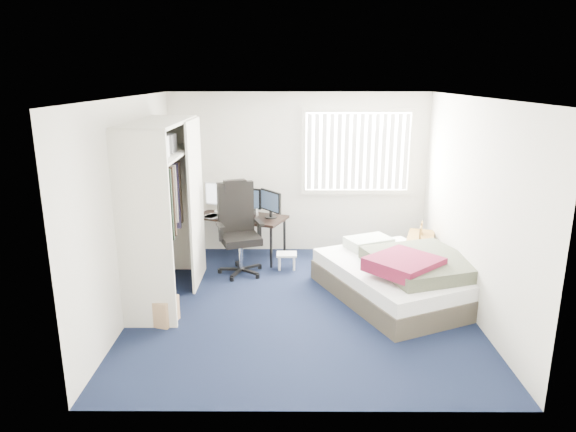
{
  "coord_description": "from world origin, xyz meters",
  "views": [
    {
      "loc": [
        -0.13,
        -5.83,
        2.73
      ],
      "look_at": [
        -0.16,
        0.4,
        1.02
      ],
      "focal_mm": 32.0,
      "sensor_mm": 36.0,
      "label": 1
    }
  ],
  "objects_px": {
    "desk": "(242,213)",
    "bed": "(401,276)",
    "office_chair": "(239,238)",
    "nightstand": "(420,240)"
  },
  "relations": [
    {
      "from": "desk",
      "to": "bed",
      "type": "xyz_separation_m",
      "value": [
        2.15,
        -1.52,
        -0.43
      ]
    },
    {
      "from": "nightstand",
      "to": "bed",
      "type": "distance_m",
      "value": 1.11
    },
    {
      "from": "office_chair",
      "to": "bed",
      "type": "bearing_deg",
      "value": -22.31
    },
    {
      "from": "desk",
      "to": "bed",
      "type": "distance_m",
      "value": 2.66
    },
    {
      "from": "office_chair",
      "to": "nightstand",
      "type": "xyz_separation_m",
      "value": [
        2.61,
        0.11,
        -0.07
      ]
    },
    {
      "from": "desk",
      "to": "office_chair",
      "type": "distance_m",
      "value": 0.67
    },
    {
      "from": "desk",
      "to": "bed",
      "type": "relative_size",
      "value": 0.61
    },
    {
      "from": "nightstand",
      "to": "bed",
      "type": "relative_size",
      "value": 0.33
    },
    {
      "from": "office_chair",
      "to": "bed",
      "type": "relative_size",
      "value": 0.54
    },
    {
      "from": "desk",
      "to": "bed",
      "type": "bearing_deg",
      "value": -35.2
    }
  ]
}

